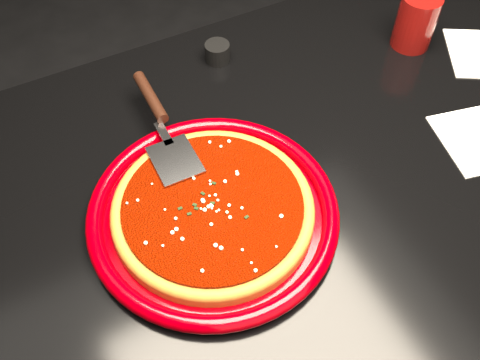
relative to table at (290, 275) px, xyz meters
name	(u,v)px	position (x,y,z in m)	size (l,w,h in m)	color
floor	(280,339)	(0.00, 0.00, -0.38)	(4.00, 4.00, 0.01)	black
table	(290,275)	(0.00, 0.00, 0.00)	(1.20, 0.80, 0.75)	black
plate	(213,212)	(-0.18, -0.02, 0.39)	(0.37, 0.37, 0.03)	#7C0005
pizza_crust	(213,211)	(-0.18, -0.02, 0.39)	(0.30, 0.30, 0.01)	#8F581F
pizza_crust_rim	(213,208)	(-0.18, -0.02, 0.40)	(0.30, 0.30, 0.02)	#8F581F
pizza_sauce	(213,206)	(-0.18, -0.02, 0.41)	(0.26, 0.26, 0.01)	#710E00
parmesan_dusting	(212,203)	(-0.18, -0.02, 0.41)	(0.25, 0.25, 0.01)	#FEF0C8
basil_flecks	(212,203)	(-0.18, -0.02, 0.41)	(0.23, 0.23, 0.00)	black
pizza_server	(163,124)	(-0.18, 0.15, 0.42)	(0.08, 0.28, 0.02)	#B7B9BE
cup	(416,21)	(0.33, 0.17, 0.43)	(0.07, 0.07, 0.10)	maroon
ramekin	(217,52)	(-0.01, 0.30, 0.39)	(0.05, 0.05, 0.04)	black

